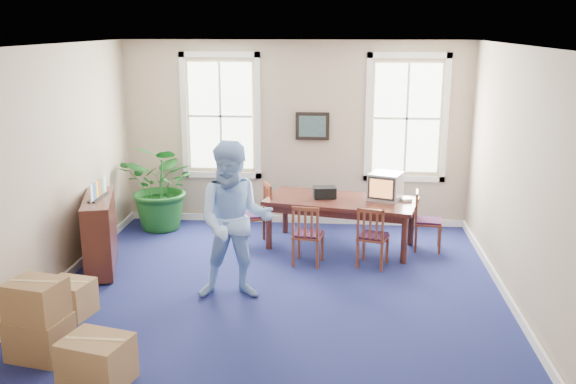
# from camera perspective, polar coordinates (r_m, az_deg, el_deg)

# --- Properties ---
(floor) EXTENTS (6.50, 6.50, 0.00)m
(floor) POSITION_cam_1_polar(r_m,az_deg,el_deg) (8.52, -1.03, -9.18)
(floor) COLOR navy
(floor) RESTS_ON ground
(ceiling) EXTENTS (6.50, 6.50, 0.00)m
(ceiling) POSITION_cam_1_polar(r_m,az_deg,el_deg) (7.80, -1.14, 12.88)
(ceiling) COLOR white
(ceiling) RESTS_ON ground
(wall_back) EXTENTS (6.50, 0.00, 6.50)m
(wall_back) POSITION_cam_1_polar(r_m,az_deg,el_deg) (11.18, 0.65, 5.18)
(wall_back) COLOR tan
(wall_back) RESTS_ON ground
(wall_front) EXTENTS (6.50, 0.00, 6.50)m
(wall_front) POSITION_cam_1_polar(r_m,az_deg,el_deg) (4.93, -5.02, -7.34)
(wall_front) COLOR tan
(wall_front) RESTS_ON ground
(wall_left) EXTENTS (0.00, 6.50, 6.50)m
(wall_left) POSITION_cam_1_polar(r_m,az_deg,el_deg) (8.83, -20.84, 1.65)
(wall_left) COLOR tan
(wall_left) RESTS_ON ground
(wall_right) EXTENTS (0.00, 6.50, 6.50)m
(wall_right) POSITION_cam_1_polar(r_m,az_deg,el_deg) (8.26, 20.10, 0.87)
(wall_right) COLOR tan
(wall_right) RESTS_ON ground
(baseboard_back) EXTENTS (6.00, 0.04, 0.12)m
(baseboard_back) POSITION_cam_1_polar(r_m,az_deg,el_deg) (11.51, 0.62, -2.43)
(baseboard_back) COLOR white
(baseboard_back) RESTS_ON ground
(baseboard_left) EXTENTS (0.04, 6.50, 0.12)m
(baseboard_left) POSITION_cam_1_polar(r_m,az_deg,el_deg) (9.26, -19.80, -7.67)
(baseboard_left) COLOR white
(baseboard_left) RESTS_ON ground
(baseboard_right) EXTENTS (0.04, 6.50, 0.12)m
(baseboard_right) POSITION_cam_1_polar(r_m,az_deg,el_deg) (8.73, 19.02, -9.00)
(baseboard_right) COLOR white
(baseboard_right) RESTS_ON ground
(window_left) EXTENTS (1.40, 0.12, 2.20)m
(window_left) POSITION_cam_1_polar(r_m,az_deg,el_deg) (11.29, -6.00, 6.73)
(window_left) COLOR white
(window_left) RESTS_ON ground
(window_right) EXTENTS (1.40, 0.12, 2.20)m
(window_right) POSITION_cam_1_polar(r_m,az_deg,el_deg) (11.14, 10.50, 6.46)
(window_right) COLOR white
(window_right) RESTS_ON ground
(wall_picture) EXTENTS (0.58, 0.06, 0.48)m
(wall_picture) POSITION_cam_1_polar(r_m,az_deg,el_deg) (11.09, 2.19, 5.87)
(wall_picture) COLOR black
(wall_picture) RESTS_ON ground
(conference_table) EXTENTS (2.49, 1.53, 0.79)m
(conference_table) POSITION_cam_1_polar(r_m,az_deg,el_deg) (10.20, 4.71, -2.77)
(conference_table) COLOR #451E17
(conference_table) RESTS_ON ground
(crt_tv) EXTENTS (0.61, 0.64, 0.42)m
(crt_tv) POSITION_cam_1_polar(r_m,az_deg,el_deg) (10.11, 8.66, 0.52)
(crt_tv) COLOR #B7B7BC
(crt_tv) RESTS_ON conference_table
(game_console) EXTENTS (0.20, 0.22, 0.05)m
(game_console) POSITION_cam_1_polar(r_m,az_deg,el_deg) (10.13, 10.42, -0.63)
(game_console) COLOR white
(game_console) RESTS_ON conference_table
(equipment_bag) EXTENTS (0.38, 0.28, 0.18)m
(equipment_bag) POSITION_cam_1_polar(r_m,az_deg,el_deg) (10.12, 3.27, -0.04)
(equipment_bag) COLOR black
(equipment_bag) RESTS_ON conference_table
(chair_near_left) EXTENTS (0.48, 0.48, 0.93)m
(chair_near_left) POSITION_cam_1_polar(r_m,az_deg,el_deg) (9.44, 1.80, -3.74)
(chair_near_left) COLOR brown
(chair_near_left) RESTS_ON ground
(chair_near_right) EXTENTS (0.51, 0.51, 0.92)m
(chair_near_right) POSITION_cam_1_polar(r_m,az_deg,el_deg) (9.44, 7.57, -3.89)
(chair_near_right) COLOR brown
(chair_near_right) RESTS_ON ground
(chair_end_left) EXTENTS (0.58, 0.58, 1.00)m
(chair_end_left) POSITION_cam_1_polar(r_m,az_deg,el_deg) (10.26, -2.95, -2.03)
(chair_end_left) COLOR brown
(chair_end_left) RESTS_ON ground
(chair_end_right) EXTENTS (0.47, 0.47, 0.94)m
(chair_end_right) POSITION_cam_1_polar(r_m,az_deg,el_deg) (10.27, 12.38, -2.52)
(chair_end_right) COLOR brown
(chair_end_right) RESTS_ON ground
(man) EXTENTS (1.09, 0.88, 2.06)m
(man) POSITION_cam_1_polar(r_m,az_deg,el_deg) (8.15, -4.74, -2.61)
(man) COLOR #95C0FA
(man) RESTS_ON ground
(credenza) EXTENTS (0.74, 1.38, 1.04)m
(credenza) POSITION_cam_1_polar(r_m,az_deg,el_deg) (9.61, -16.35, -3.66)
(credenza) COLOR #451E17
(credenza) RESTS_ON ground
(brochure_rack) EXTENTS (0.30, 0.62, 0.27)m
(brochure_rack) POSITION_cam_1_polar(r_m,az_deg,el_deg) (9.42, -16.52, 0.13)
(brochure_rack) COLOR #99999E
(brochure_rack) RESTS_ON credenza
(potted_plant) EXTENTS (1.71, 1.61, 1.52)m
(potted_plant) POSITION_cam_1_polar(r_m,az_deg,el_deg) (11.17, -11.04, 0.50)
(potted_plant) COLOR #16511A
(potted_plant) RESTS_ON ground
(cardboard_boxes) EXTENTS (1.89, 1.89, 0.91)m
(cardboard_boxes) POSITION_cam_1_polar(r_m,az_deg,el_deg) (7.36, -19.34, -10.15)
(cardboard_boxes) COLOR #A17749
(cardboard_boxes) RESTS_ON ground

